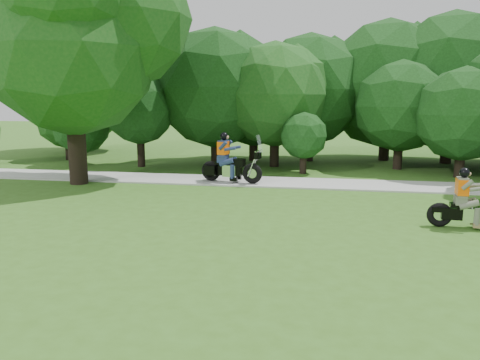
{
  "coord_description": "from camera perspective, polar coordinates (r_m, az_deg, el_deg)",
  "views": [
    {
      "loc": [
        -1.17,
        -9.85,
        3.28
      ],
      "look_at": [
        -3.47,
        2.66,
        1.03
      ],
      "focal_mm": 35.0,
      "sensor_mm": 36.0,
      "label": 1
    }
  ],
  "objects": [
    {
      "name": "tree_line",
      "position": [
        24.48,
        20.16,
        10.25
      ],
      "size": [
        40.3,
        11.43,
        7.48
      ],
      "color": "black",
      "rests_on": "ground"
    },
    {
      "name": "chopper_motorcycle",
      "position": [
        13.13,
        26.08,
        -2.9
      ],
      "size": [
        2.18,
        0.59,
        1.56
      ],
      "rotation": [
        0.0,
        0.0,
        -0.06
      ],
      "color": "black",
      "rests_on": "ground"
    },
    {
      "name": "big_tree_west",
      "position": [
        19.31,
        -19.58,
        16.84
      ],
      "size": [
        8.64,
        6.56,
        9.96
      ],
      "color": "black",
      "rests_on": "ground"
    },
    {
      "name": "ground",
      "position": [
        10.45,
        16.5,
        -8.69
      ],
      "size": [
        100.0,
        100.0,
        0.0
      ],
      "primitive_type": "plane",
      "color": "#365F1B",
      "rests_on": "ground"
    },
    {
      "name": "touring_motorcycle",
      "position": [
        17.99,
        -1.53,
        1.96
      ],
      "size": [
        2.51,
        1.08,
        1.92
      ],
      "rotation": [
        0.0,
        0.0,
        -0.2
      ],
      "color": "black",
      "rests_on": "walkway"
    },
    {
      "name": "walkway",
      "position": [
        18.18,
        13.93,
        -0.57
      ],
      "size": [
        60.0,
        2.2,
        0.06
      ],
      "primitive_type": "cube",
      "color": "#ADADA7",
      "rests_on": "ground"
    }
  ]
}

